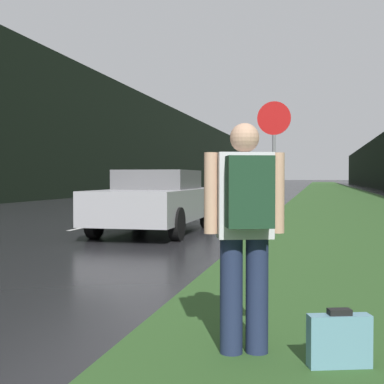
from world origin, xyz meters
The scene contains 10 objects.
grass_verge centered at (7.45, 40.00, 0.01)m, with size 6.00×240.00×0.02m, color #2D5123.
lane_stripe_c centered at (0.00, 13.17, 0.00)m, with size 0.12×3.00×0.01m, color silver.
lane_stripe_d centered at (0.00, 20.17, 0.00)m, with size 0.12×3.00×0.01m, color silver.
lane_stripe_e centered at (0.00, 27.17, 0.00)m, with size 0.12×3.00×0.01m, color silver.
treeline_far_side centered at (-10.45, 50.00, 4.46)m, with size 2.00×140.00×8.92m, color black.
stop_sign centered at (5.04, 11.16, 1.82)m, with size 0.72×0.07×2.93m.
hitchhiker_with_backpack centered at (5.45, 3.46, 0.98)m, with size 0.57×0.50×1.70m.
suitcase centered at (6.11, 3.35, 0.19)m, with size 0.44×0.24×0.42m.
car_passing_near centered at (2.23, 11.76, 0.77)m, with size 2.03×4.79×1.48m.
delivery_truck centered at (-2.23, 76.84, 1.96)m, with size 2.42×7.64×3.79m.
Camera 1 is at (5.96, -0.37, 1.31)m, focal length 50.00 mm.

